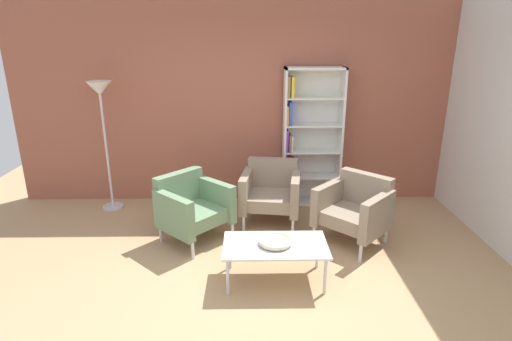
{
  "coord_description": "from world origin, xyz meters",
  "views": [
    {
      "loc": [
        0.05,
        -3.3,
        2.34
      ],
      "look_at": [
        0.12,
        0.84,
        0.95
      ],
      "focal_mm": 29.14,
      "sensor_mm": 36.0,
      "label": 1
    }
  ],
  "objects_px": {
    "decorative_bowl": "(275,241)",
    "floor_lamp_torchiere": "(101,104)",
    "armchair_near_window": "(271,191)",
    "armchair_spare_guest": "(355,208)",
    "bookshelf_tall": "(308,138)",
    "coffee_table_low": "(275,247)",
    "armchair_by_bookshelf": "(192,206)"
  },
  "relations": [
    {
      "from": "decorative_bowl",
      "to": "floor_lamp_torchiere",
      "type": "height_order",
      "value": "floor_lamp_torchiere"
    },
    {
      "from": "armchair_near_window",
      "to": "armchair_spare_guest",
      "type": "height_order",
      "value": "same"
    },
    {
      "from": "armchair_spare_guest",
      "to": "floor_lamp_torchiere",
      "type": "distance_m",
      "value": 3.45
    },
    {
      "from": "bookshelf_tall",
      "to": "coffee_table_low",
      "type": "height_order",
      "value": "bookshelf_tall"
    },
    {
      "from": "bookshelf_tall",
      "to": "decorative_bowl",
      "type": "relative_size",
      "value": 5.94
    },
    {
      "from": "decorative_bowl",
      "to": "floor_lamp_torchiere",
      "type": "distance_m",
      "value": 3.01
    },
    {
      "from": "decorative_bowl",
      "to": "armchair_by_bookshelf",
      "type": "height_order",
      "value": "armchair_by_bookshelf"
    },
    {
      "from": "floor_lamp_torchiere",
      "to": "decorative_bowl",
      "type": "bearing_deg",
      "value": -40.51
    },
    {
      "from": "armchair_by_bookshelf",
      "to": "armchair_spare_guest",
      "type": "relative_size",
      "value": 1.0
    },
    {
      "from": "coffee_table_low",
      "to": "armchair_near_window",
      "type": "relative_size",
      "value": 1.25
    },
    {
      "from": "floor_lamp_torchiere",
      "to": "coffee_table_low",
      "type": "bearing_deg",
      "value": -40.51
    },
    {
      "from": "coffee_table_low",
      "to": "armchair_spare_guest",
      "type": "relative_size",
      "value": 1.05
    },
    {
      "from": "armchair_near_window",
      "to": "floor_lamp_torchiere",
      "type": "xyz_separation_m",
      "value": [
        -2.19,
        0.48,
        1.03
      ]
    },
    {
      "from": "bookshelf_tall",
      "to": "floor_lamp_torchiere",
      "type": "distance_m",
      "value": 2.77
    },
    {
      "from": "coffee_table_low",
      "to": "floor_lamp_torchiere",
      "type": "height_order",
      "value": "floor_lamp_torchiere"
    },
    {
      "from": "bookshelf_tall",
      "to": "armchair_by_bookshelf",
      "type": "distance_m",
      "value": 1.92
    },
    {
      "from": "armchair_by_bookshelf",
      "to": "floor_lamp_torchiere",
      "type": "bearing_deg",
      "value": 95.69
    },
    {
      "from": "bookshelf_tall",
      "to": "armchair_near_window",
      "type": "relative_size",
      "value": 2.37
    },
    {
      "from": "coffee_table_low",
      "to": "armchair_spare_guest",
      "type": "bearing_deg",
      "value": 39.97
    },
    {
      "from": "armchair_spare_guest",
      "to": "decorative_bowl",
      "type": "bearing_deg",
      "value": -96.12
    },
    {
      "from": "decorative_bowl",
      "to": "floor_lamp_torchiere",
      "type": "xyz_separation_m",
      "value": [
        -2.16,
        1.84,
        1.01
      ]
    },
    {
      "from": "armchair_near_window",
      "to": "floor_lamp_torchiere",
      "type": "bearing_deg",
      "value": 176.03
    },
    {
      "from": "floor_lamp_torchiere",
      "to": "bookshelf_tall",
      "type": "bearing_deg",
      "value": 3.38
    },
    {
      "from": "armchair_spare_guest",
      "to": "coffee_table_low",
      "type": "bearing_deg",
      "value": -96.12
    },
    {
      "from": "coffee_table_low",
      "to": "armchair_by_bookshelf",
      "type": "distance_m",
      "value": 1.28
    },
    {
      "from": "bookshelf_tall",
      "to": "armchair_near_window",
      "type": "height_order",
      "value": "bookshelf_tall"
    },
    {
      "from": "bookshelf_tall",
      "to": "armchair_spare_guest",
      "type": "bearing_deg",
      "value": -71.43
    },
    {
      "from": "bookshelf_tall",
      "to": "armchair_by_bookshelf",
      "type": "relative_size",
      "value": 2.0
    },
    {
      "from": "bookshelf_tall",
      "to": "decorative_bowl",
      "type": "bearing_deg",
      "value": -105.64
    },
    {
      "from": "coffee_table_low",
      "to": "bookshelf_tall",
      "type": "bearing_deg",
      "value": 74.36
    },
    {
      "from": "coffee_table_low",
      "to": "armchair_by_bookshelf",
      "type": "height_order",
      "value": "armchair_by_bookshelf"
    },
    {
      "from": "armchair_spare_guest",
      "to": "floor_lamp_torchiere",
      "type": "xyz_separation_m",
      "value": [
        -3.12,
        1.04,
        1.03
      ]
    }
  ]
}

